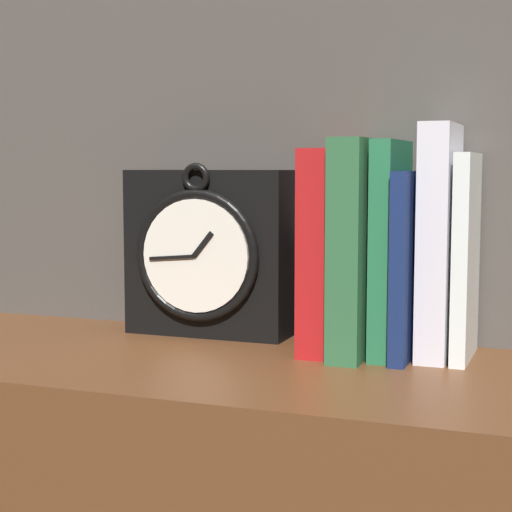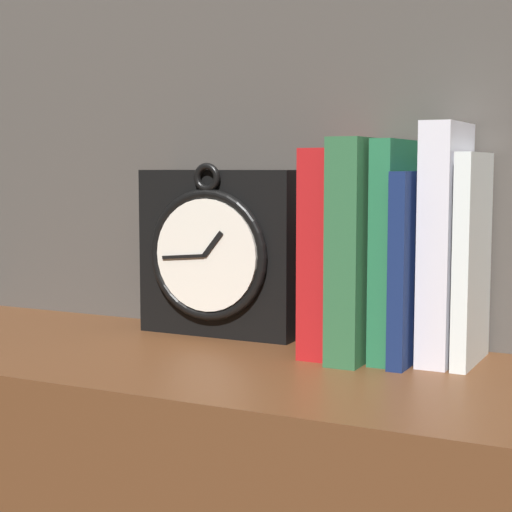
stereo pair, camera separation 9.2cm
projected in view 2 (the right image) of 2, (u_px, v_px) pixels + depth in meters
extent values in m
cube|color=#47423D|center=(326.00, 9.00, 1.06)|extent=(6.00, 0.05, 2.60)
cube|color=black|center=(222.00, 252.00, 1.08)|extent=(0.21, 0.06, 0.21)
torus|color=black|center=(207.00, 255.00, 1.05)|extent=(0.16, 0.01, 0.16)
cylinder|color=white|center=(206.00, 255.00, 1.05)|extent=(0.14, 0.01, 0.14)
cube|color=black|center=(213.00, 244.00, 1.04)|extent=(0.03, 0.00, 0.03)
cube|color=black|center=(183.00, 257.00, 1.06)|extent=(0.06, 0.00, 0.01)
torus|color=black|center=(207.00, 177.00, 1.04)|extent=(0.04, 0.01, 0.04)
cube|color=#B31618|center=(335.00, 251.00, 0.98)|extent=(0.04, 0.13, 0.23)
cube|color=#2C623A|center=(363.00, 248.00, 0.95)|extent=(0.04, 0.15, 0.24)
cube|color=#236B42|center=(396.00, 250.00, 0.95)|extent=(0.02, 0.13, 0.24)
cube|color=navy|center=(414.00, 266.00, 0.93)|extent=(0.02, 0.14, 0.21)
cube|color=silver|center=(445.00, 243.00, 0.93)|extent=(0.03, 0.11, 0.26)
cube|color=white|center=(472.00, 259.00, 0.92)|extent=(0.02, 0.11, 0.23)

